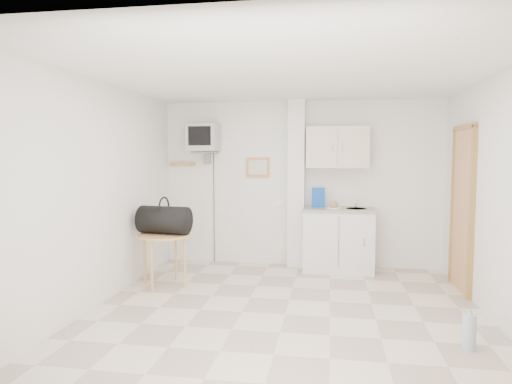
% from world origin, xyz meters
% --- Properties ---
extents(ground, '(4.50, 4.50, 0.00)m').
position_xyz_m(ground, '(0.00, 0.00, 0.00)').
color(ground, beige).
rests_on(ground, ground).
extents(room_envelope, '(4.24, 4.54, 2.55)m').
position_xyz_m(room_envelope, '(0.24, 0.09, 1.54)').
color(room_envelope, white).
rests_on(room_envelope, ground).
extents(kitchenette, '(1.03, 0.58, 2.10)m').
position_xyz_m(kitchenette, '(0.57, 2.00, 0.80)').
color(kitchenette, silver).
rests_on(kitchenette, ground).
extents(crt_television, '(0.44, 0.45, 2.15)m').
position_xyz_m(crt_television, '(-1.45, 2.02, 1.94)').
color(crt_television, slate).
rests_on(crt_television, ground).
extents(round_table, '(0.67, 0.67, 0.67)m').
position_xyz_m(round_table, '(-1.65, 0.83, 0.59)').
color(round_table, '#C78A4A').
rests_on(round_table, ground).
extents(duffel_bag, '(0.69, 0.44, 0.48)m').
position_xyz_m(duffel_bag, '(-1.66, 0.87, 0.85)').
color(duffel_bag, black).
rests_on(duffel_bag, round_table).
extents(water_bottle, '(0.12, 0.12, 0.35)m').
position_xyz_m(water_bottle, '(1.66, -0.62, 0.16)').
color(water_bottle, '#99B2CB').
rests_on(water_bottle, ground).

